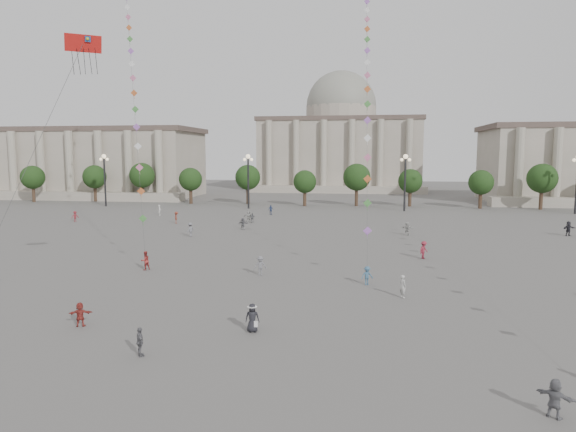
# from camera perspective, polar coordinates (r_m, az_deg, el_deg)

# --- Properties ---
(ground) EXTENTS (360.00, 360.00, 0.00)m
(ground) POSITION_cam_1_polar(r_m,az_deg,el_deg) (30.98, -6.42, -13.23)
(ground) COLOR #52504D
(ground) RESTS_ON ground
(hall_west) EXTENTS (84.00, 26.22, 17.20)m
(hall_west) POSITION_cam_1_polar(r_m,az_deg,el_deg) (147.35, -25.67, 5.35)
(hall_west) COLOR gray
(hall_west) RESTS_ON ground
(hall_central) EXTENTS (48.30, 34.30, 35.50)m
(hall_central) POSITION_cam_1_polar(r_m,az_deg,el_deg) (157.53, 5.84, 8.15)
(hall_central) COLOR gray
(hall_central) RESTS_ON ground
(tree_row) EXTENTS (137.12, 5.12, 8.00)m
(tree_row) POSITION_cam_1_polar(r_m,az_deg,el_deg) (106.48, 4.45, 4.04)
(tree_row) COLOR #38271C
(tree_row) RESTS_ON ground
(lamp_post_far_west) EXTENTS (2.00, 0.90, 10.65)m
(lamp_post_far_west) POSITION_cam_1_polar(r_m,az_deg,el_deg) (111.36, -19.72, 4.79)
(lamp_post_far_west) COLOR #262628
(lamp_post_far_west) RESTS_ON ground
(lamp_post_mid_west) EXTENTS (2.00, 0.90, 10.65)m
(lamp_post_mid_west) POSITION_cam_1_polar(r_m,az_deg,el_deg) (100.71, -4.45, 4.99)
(lamp_post_mid_west) COLOR #262628
(lamp_post_mid_west) RESTS_ON ground
(lamp_post_mid_east) EXTENTS (2.00, 0.90, 10.65)m
(lamp_post_mid_east) POSITION_cam_1_polar(r_m,az_deg,el_deg) (98.41, 12.90, 4.80)
(lamp_post_mid_east) COLOR #262628
(lamp_post_mid_east) RESTS_ON ground
(person_crowd_0) EXTENTS (1.06, 0.93, 1.71)m
(person_crowd_0) POSITION_cam_1_polar(r_m,az_deg,el_deg) (90.79, -1.94, 0.70)
(person_crowd_0) COLOR navy
(person_crowd_0) RESTS_ON ground
(person_crowd_2) EXTENTS (1.25, 1.19, 1.71)m
(person_crowd_2) POSITION_cam_1_polar(r_m,az_deg,el_deg) (87.71, -22.58, -0.05)
(person_crowd_2) COLOR maroon
(person_crowd_2) RESTS_ON ground
(person_crowd_4) EXTENTS (1.76, 1.26, 1.83)m
(person_crowd_4) POSITION_cam_1_polar(r_m,az_deg,el_deg) (80.77, -4.40, -0.05)
(person_crowd_4) COLOR #B5B5B1
(person_crowd_4) RESTS_ON ground
(person_crowd_6) EXTENTS (1.24, 0.89, 1.72)m
(person_crowd_6) POSITION_cam_1_polar(r_m,az_deg,el_deg) (45.45, -3.09, -5.54)
(person_crowd_6) COLOR slate
(person_crowd_6) RESTS_ON ground
(person_crowd_7) EXTENTS (1.71, 1.10, 1.77)m
(person_crowd_7) POSITION_cam_1_polar(r_m,az_deg,el_deg) (69.48, 13.10, -1.37)
(person_crowd_7) COLOR beige
(person_crowd_7) RESTS_ON ground
(person_crowd_8) EXTENTS (1.27, 1.33, 1.82)m
(person_crowd_8) POSITION_cam_1_polar(r_m,az_deg,el_deg) (54.33, 14.85, -3.66)
(person_crowd_8) COLOR maroon
(person_crowd_8) RESTS_ON ground
(person_crowd_9) EXTENTS (1.88, 1.23, 1.94)m
(person_crowd_9) POSITION_cam_1_polar(r_m,az_deg,el_deg) (76.40, 28.71, -1.24)
(person_crowd_9) COLOR #232228
(person_crowd_9) RESTS_ON ground
(person_crowd_10) EXTENTS (0.57, 0.75, 1.84)m
(person_crowd_10) POSITION_cam_1_polar(r_m,az_deg,el_deg) (92.35, -14.08, 0.64)
(person_crowd_10) COLOR silver
(person_crowd_10) RESTS_ON ground
(person_crowd_12) EXTENTS (1.59, 0.79, 1.64)m
(person_crowd_12) POSITION_cam_1_polar(r_m,az_deg,el_deg) (73.14, -5.03, -0.86)
(person_crowd_12) COLOR #58585C
(person_crowd_12) RESTS_ON ground
(person_crowd_13) EXTENTS (0.69, 0.75, 1.73)m
(person_crowd_13) POSITION_cam_1_polar(r_m,az_deg,el_deg) (39.44, 12.64, -7.62)
(person_crowd_13) COLOR #B1B1AD
(person_crowd_13) RESTS_ON ground
(person_crowd_16) EXTENTS (0.95, 0.64, 1.49)m
(person_crowd_16) POSITION_cam_1_polar(r_m,az_deg,el_deg) (80.26, -4.00, -0.21)
(person_crowd_16) COLOR slate
(person_crowd_16) RESTS_ON ground
(person_crowd_17) EXTENTS (1.03, 1.34, 1.83)m
(person_crowd_17) POSITION_cam_1_polar(r_m,az_deg,el_deg) (81.05, -12.30, -0.16)
(person_crowd_17) COLOR maroon
(person_crowd_17) RESTS_ON ground
(person_crowd_18) EXTENTS (1.11, 1.37, 1.85)m
(person_crowd_18) POSITION_cam_1_polar(r_m,az_deg,el_deg) (67.61, -10.80, -1.49)
(person_crowd_18) COLOR slate
(person_crowd_18) RESTS_ON ground
(person_crowd_19) EXTENTS (1.52, 1.28, 1.64)m
(person_crowd_19) POSITION_cam_1_polar(r_m,az_deg,el_deg) (24.49, 27.53, -17.53)
(person_crowd_19) COLOR slate
(person_crowd_19) RESTS_ON ground
(tourist_2) EXTENTS (1.49, 0.89, 1.53)m
(tourist_2) POSITION_cam_1_polar(r_m,az_deg,el_deg) (34.82, -22.09, -10.09)
(tourist_2) COLOR maroon
(tourist_2) RESTS_ON ground
(tourist_3) EXTENTS (0.85, 0.98, 1.58)m
(tourist_3) POSITION_cam_1_polar(r_m,az_deg,el_deg) (28.91, -16.12, -13.29)
(tourist_3) COLOR slate
(tourist_3) RESTS_ON ground
(kite_flyer_0) EXTENTS (1.05, 1.08, 1.75)m
(kite_flyer_0) POSITION_cam_1_polar(r_m,az_deg,el_deg) (49.27, -15.58, -4.79)
(kite_flyer_0) COLOR #9F2D2B
(kite_flyer_0) RESTS_ON ground
(kite_flyer_1) EXTENTS (1.14, 0.91, 1.55)m
(kite_flyer_1) POSITION_cam_1_polar(r_m,az_deg,el_deg) (42.64, 8.78, -6.56)
(kite_flyer_1) COLOR #385F7F
(kite_flyer_1) RESTS_ON ground
(hat_person) EXTENTS (0.90, 0.63, 1.74)m
(hat_person) POSITION_cam_1_polar(r_m,az_deg,el_deg) (31.41, -3.98, -11.17)
(hat_person) COLOR black
(hat_person) RESTS_ON ground
(dragon_kite) EXTENTS (3.99, 3.15, 17.64)m
(dragon_kite) POSITION_cam_1_polar(r_m,az_deg,el_deg) (36.40, -21.85, 16.10)
(dragon_kite) COLOR red
(dragon_kite) RESTS_ON ground
(kite_train_west) EXTENTS (19.14, 36.38, 60.01)m
(kite_train_west) POSITION_cam_1_polar(r_m,az_deg,el_deg) (71.88, -17.18, 18.24)
(kite_train_west) COLOR #3F3F3F
(kite_train_west) RESTS_ON ground
(kite_train_mid) EXTENTS (1.54, 47.71, 67.49)m
(kite_train_mid) POSITION_cam_1_polar(r_m,az_deg,el_deg) (68.90, 8.77, 20.61)
(kite_train_mid) COLOR #3F3F3F
(kite_train_mid) RESTS_ON ground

